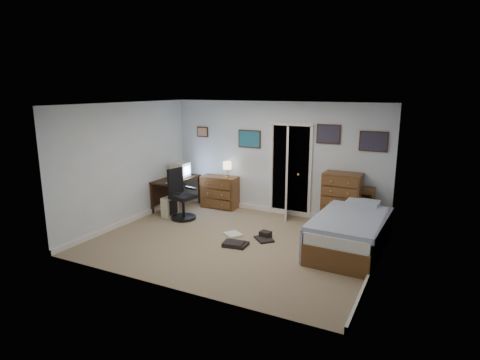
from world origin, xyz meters
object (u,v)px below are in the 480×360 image
object	(u,v)px
low_dresser	(220,192)
office_chair	(181,200)
computer_desk	(173,185)
bed	(351,232)
tall_dresser	(342,200)

from	to	relation	value
low_dresser	office_chair	bearing A→B (deg)	-110.44
office_chair	low_dresser	size ratio (longest dim) A/B	1.29
computer_desk	bed	distance (m)	4.33
computer_desk	tall_dresser	distance (m)	3.86
office_chair	bed	distance (m)	3.64
low_dresser	bed	xyz separation A→B (m)	(3.30, -1.20, -0.05)
tall_dresser	computer_desk	bearing A→B (deg)	-171.70
office_chair	tall_dresser	xyz separation A→B (m)	(3.20, 1.08, 0.13)
computer_desk	low_dresser	distance (m)	1.11
low_dresser	bed	bearing A→B (deg)	-23.66
computer_desk	tall_dresser	size ratio (longest dim) A/B	1.13
computer_desk	tall_dresser	xyz separation A→B (m)	(3.83, 0.48, 0.00)
computer_desk	bed	xyz separation A→B (m)	(4.27, -0.69, -0.23)
office_chair	bed	world-z (taller)	office_chair
computer_desk	office_chair	world-z (taller)	office_chair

